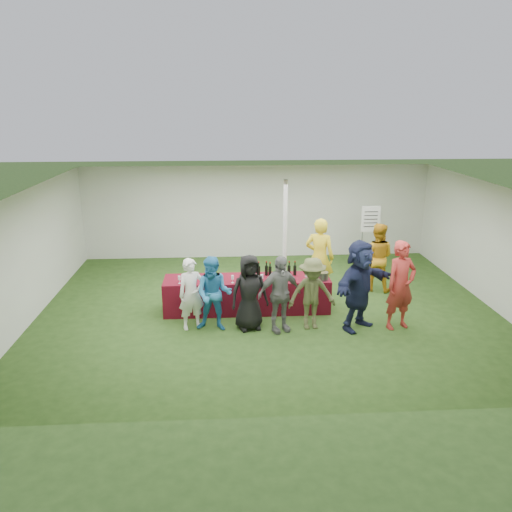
{
  "coord_description": "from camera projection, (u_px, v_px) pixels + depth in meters",
  "views": [
    {
      "loc": [
        -0.92,
        -10.26,
        4.4
      ],
      "look_at": [
        -0.27,
        -0.04,
        1.25
      ],
      "focal_mm": 35.0,
      "sensor_mm": 36.0,
      "label": 1
    }
  ],
  "objects": [
    {
      "name": "dump_bucket",
      "position": [
        323.0,
        276.0,
        10.71
      ],
      "size": [
        0.24,
        0.24,
        0.18
      ],
      "primitive_type": "cylinder",
      "color": "slate",
      "rests_on": "serving_table"
    },
    {
      "name": "tent",
      "position": [
        285.0,
        236.0,
        11.91
      ],
      "size": [
        10.0,
        10.0,
        10.0
      ],
      "color": "white",
      "rests_on": "ground"
    },
    {
      "name": "customer_1",
      "position": [
        214.0,
        294.0,
        9.9
      ],
      "size": [
        0.83,
        0.7,
        1.53
      ],
      "primitive_type": "imported",
      "rotation": [
        0.0,
        0.0,
        -0.17
      ],
      "color": "teal",
      "rests_on": "ground"
    },
    {
      "name": "customer_6",
      "position": [
        401.0,
        285.0,
        9.95
      ],
      "size": [
        0.77,
        0.62,
        1.83
      ],
      "primitive_type": "imported",
      "rotation": [
        0.0,
        0.0,
        0.32
      ],
      "color": "#AB2B27",
      "rests_on": "ground"
    },
    {
      "name": "wine_list_sign",
      "position": [
        370.0,
        224.0,
        13.25
      ],
      "size": [
        0.5,
        0.03,
        1.8
      ],
      "color": "slate",
      "rests_on": "ground"
    },
    {
      "name": "wine_glasses",
      "position": [
        228.0,
        278.0,
        10.55
      ],
      "size": [
        2.76,
        0.12,
        0.16
      ],
      "color": "silver",
      "rests_on": "serving_table"
    },
    {
      "name": "bar_towel",
      "position": [
        314.0,
        275.0,
        10.98
      ],
      "size": [
        0.25,
        0.18,
        0.03
      ],
      "primitive_type": "cube",
      "color": "white",
      "rests_on": "serving_table"
    },
    {
      "name": "ground",
      "position": [
        268.0,
        309.0,
        11.13
      ],
      "size": [
        60.0,
        60.0,
        0.0
      ],
      "primitive_type": "plane",
      "color": "#284719",
      "rests_on": "ground"
    },
    {
      "name": "staff_back",
      "position": [
        377.0,
        257.0,
        12.03
      ],
      "size": [
        1.0,
        0.9,
        1.67
      ],
      "primitive_type": "imported",
      "rotation": [
        0.0,
        0.0,
        2.73
      ],
      "color": "#C38517",
      "rests_on": "ground"
    },
    {
      "name": "customer_4",
      "position": [
        312.0,
        294.0,
        9.97
      ],
      "size": [
        1.01,
        0.64,
        1.49
      ],
      "primitive_type": "imported",
      "rotation": [
        0.0,
        0.0,
        0.09
      ],
      "color": "#4C512C",
      "rests_on": "ground"
    },
    {
      "name": "customer_5",
      "position": [
        359.0,
        285.0,
        9.92
      ],
      "size": [
        1.68,
        1.51,
        1.85
      ],
      "primitive_type": "imported",
      "rotation": [
        0.0,
        0.0,
        0.69
      ],
      "color": "#191F3D",
      "rests_on": "ground"
    },
    {
      "name": "customer_3",
      "position": [
        279.0,
        294.0,
        9.84
      ],
      "size": [
        1.0,
        0.69,
        1.57
      ],
      "primitive_type": "imported",
      "rotation": [
        0.0,
        0.0,
        0.36
      ],
      "color": "slate",
      "rests_on": "ground"
    },
    {
      "name": "serving_table",
      "position": [
        247.0,
        294.0,
        10.95
      ],
      "size": [
        3.6,
        0.8,
        0.75
      ],
      "primitive_type": "cube",
      "color": "maroon",
      "rests_on": "ground"
    },
    {
      "name": "staff_pourer",
      "position": [
        319.0,
        258.0,
        11.64
      ],
      "size": [
        0.81,
        0.68,
        1.88
      ],
      "primitive_type": "imported",
      "rotation": [
        0.0,
        0.0,
        2.74
      ],
      "color": "yellow",
      "rests_on": "ground"
    },
    {
      "name": "wine_bottles",
      "position": [
        277.0,
        270.0,
        10.98
      ],
      "size": [
        0.87,
        0.14,
        0.32
      ],
      "color": "black",
      "rests_on": "serving_table"
    },
    {
      "name": "customer_0",
      "position": [
        192.0,
        294.0,
        9.97
      ],
      "size": [
        0.63,
        0.53,
        1.47
      ],
      "primitive_type": "imported",
      "rotation": [
        0.0,
        0.0,
        0.38
      ],
      "color": "white",
      "rests_on": "ground"
    },
    {
      "name": "water_bottle",
      "position": [
        251.0,
        272.0,
        10.9
      ],
      "size": [
        0.07,
        0.07,
        0.23
      ],
      "color": "silver",
      "rests_on": "serving_table"
    },
    {
      "name": "customer_2",
      "position": [
        249.0,
        292.0,
        9.95
      ],
      "size": [
        0.85,
        0.66,
        1.56
      ],
      "primitive_type": "imported",
      "rotation": [
        0.0,
        0.0,
        0.23
      ],
      "color": "black",
      "rests_on": "ground"
    }
  ]
}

